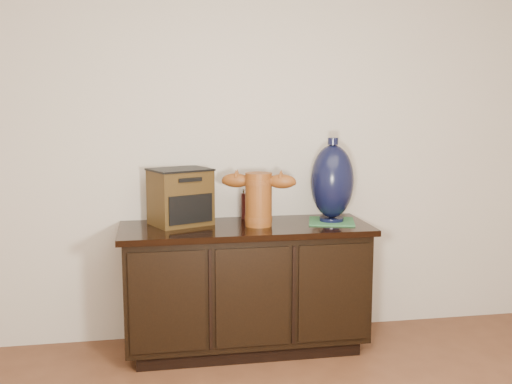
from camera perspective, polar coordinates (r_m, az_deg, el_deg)
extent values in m
plane|color=beige|center=(3.71, -1.71, 5.92)|extent=(4.50, 0.00, 4.50)
cube|color=black|center=(3.72, -1.00, -14.05)|extent=(1.29, 0.45, 0.08)
cube|color=black|center=(3.60, -1.02, -8.74)|extent=(1.40, 0.50, 0.64)
cube|color=black|center=(3.51, -1.03, -3.48)|extent=(1.46, 0.56, 0.03)
cube|color=black|center=(3.32, -8.43, -10.36)|extent=(0.41, 0.01, 0.56)
cube|color=black|center=(3.36, -0.32, -10.02)|extent=(0.41, 0.01, 0.56)
cube|color=black|center=(3.46, 7.42, -9.51)|extent=(0.41, 0.01, 0.56)
cylinder|color=brown|center=(3.47, 0.25, -0.72)|extent=(0.20, 0.20, 0.31)
cylinder|color=#461F0D|center=(3.49, 0.25, -2.57)|extent=(0.20, 0.20, 0.03)
cylinder|color=#461F0D|center=(3.46, 0.25, 0.98)|extent=(0.20, 0.20, 0.03)
ellipsoid|color=brown|center=(3.48, -1.94, 1.11)|extent=(0.18, 0.13, 0.08)
ellipsoid|color=brown|center=(3.44, 2.47, 1.02)|extent=(0.18, 0.13, 0.08)
cube|color=#3A270E|center=(3.54, -7.22, -0.52)|extent=(0.40, 0.36, 0.32)
cube|color=black|center=(3.44, -6.22, -1.64)|extent=(0.25, 0.12, 0.16)
cube|color=black|center=(3.52, -7.27, 2.14)|extent=(0.41, 0.38, 0.01)
cube|color=#2D6539|center=(3.63, 7.20, -2.79)|extent=(0.33, 0.33, 0.01)
cylinder|color=black|center=(3.63, 7.20, -2.57)|extent=(0.14, 0.14, 0.02)
ellipsoid|color=black|center=(3.60, 7.27, 1.01)|extent=(0.32, 0.32, 0.44)
cylinder|color=black|center=(3.57, 7.34, 4.82)|extent=(0.06, 0.06, 0.04)
cylinder|color=#5B130F|center=(3.71, -0.93, -1.31)|extent=(0.06, 0.06, 0.16)
cylinder|color=silver|center=(3.69, -0.93, 0.12)|extent=(0.06, 0.06, 0.03)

